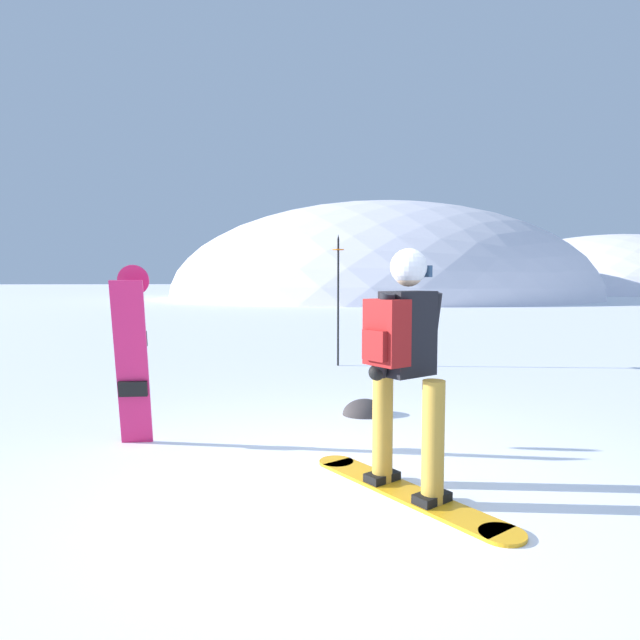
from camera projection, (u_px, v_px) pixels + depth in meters
ground_plane at (334, 492)px, 3.81m from camera, size 300.00×300.00×0.00m
ridge_peak_main at (381, 298)px, 43.12m from camera, size 32.99×29.69×14.87m
ridge_peak_far at (612, 293)px, 57.96m from camera, size 31.09×27.98×12.36m
snowboarder_main at (404, 365)px, 3.69m from camera, size 1.08×1.62×1.71m
spare_snowboard at (132, 355)px, 4.81m from camera, size 0.28×0.32×1.64m
piste_marker_near at (338, 292)px, 9.28m from camera, size 0.20×0.20×2.27m
rock_dark at (365, 414)px, 5.99m from camera, size 0.49×0.42×0.35m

